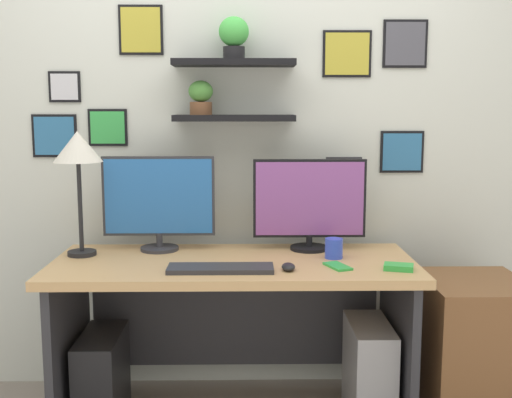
{
  "coord_description": "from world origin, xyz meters",
  "views": [
    {
      "loc": [
        0.06,
        -2.72,
        1.42
      ],
      "look_at": [
        0.1,
        0.05,
        1.02
      ],
      "focal_mm": 44.14,
      "sensor_mm": 36.0,
      "label": 1
    }
  ],
  "objects_px": {
    "desk": "(234,302)",
    "computer_mouse": "(288,267)",
    "coffee_mug": "(334,248)",
    "computer_tower_right": "(369,373)",
    "cell_phone": "(338,266)",
    "drawer_cabinet": "(473,351)",
    "scissors_tray": "(399,267)",
    "computer_tower_left": "(102,378)",
    "monitor_right": "(309,203)",
    "monitor_left": "(159,201)",
    "keyboard": "(221,268)",
    "desk_lamp": "(78,153)"
  },
  "relations": [
    {
      "from": "desk",
      "to": "computer_mouse",
      "type": "height_order",
      "value": "computer_mouse"
    },
    {
      "from": "monitor_left",
      "to": "computer_mouse",
      "type": "height_order",
      "value": "monitor_left"
    },
    {
      "from": "desk",
      "to": "computer_mouse",
      "type": "xyz_separation_m",
      "value": [
        0.23,
        -0.23,
        0.23
      ]
    },
    {
      "from": "scissors_tray",
      "to": "drawer_cabinet",
      "type": "relative_size",
      "value": 0.18
    },
    {
      "from": "cell_phone",
      "to": "computer_mouse",
      "type": "bearing_deg",
      "value": 170.54
    },
    {
      "from": "computer_mouse",
      "to": "drawer_cabinet",
      "type": "bearing_deg",
      "value": 10.11
    },
    {
      "from": "scissors_tray",
      "to": "monitor_left",
      "type": "bearing_deg",
      "value": 159.55
    },
    {
      "from": "desk",
      "to": "desk_lamp",
      "type": "height_order",
      "value": "desk_lamp"
    },
    {
      "from": "computer_tower_left",
      "to": "computer_tower_right",
      "type": "height_order",
      "value": "computer_tower_right"
    },
    {
      "from": "monitor_left",
      "to": "desk_lamp",
      "type": "bearing_deg",
      "value": -162.76
    },
    {
      "from": "keyboard",
      "to": "drawer_cabinet",
      "type": "xyz_separation_m",
      "value": [
        1.13,
        0.15,
        -0.43
      ]
    },
    {
      "from": "computer_tower_left",
      "to": "monitor_right",
      "type": "bearing_deg",
      "value": 13.46
    },
    {
      "from": "computer_tower_left",
      "to": "drawer_cabinet",
      "type": "bearing_deg",
      "value": -0.4
    },
    {
      "from": "monitor_left",
      "to": "computer_mouse",
      "type": "distance_m",
      "value": 0.74
    },
    {
      "from": "desk_lamp",
      "to": "computer_tower_left",
      "type": "distance_m",
      "value": 1.02
    },
    {
      "from": "keyboard",
      "to": "coffee_mug",
      "type": "distance_m",
      "value": 0.55
    },
    {
      "from": "monitor_right",
      "to": "keyboard",
      "type": "xyz_separation_m",
      "value": [
        -0.41,
        -0.4,
        -0.21
      ]
    },
    {
      "from": "desk_lamp",
      "to": "cell_phone",
      "type": "xyz_separation_m",
      "value": [
        1.14,
        -0.24,
        -0.46
      ]
    },
    {
      "from": "drawer_cabinet",
      "to": "computer_tower_left",
      "type": "relative_size",
      "value": 1.59
    },
    {
      "from": "desk",
      "to": "computer_tower_left",
      "type": "bearing_deg",
      "value": -173.74
    },
    {
      "from": "computer_mouse",
      "to": "desk",
      "type": "bearing_deg",
      "value": 135.31
    },
    {
      "from": "cell_phone",
      "to": "coffee_mug",
      "type": "bearing_deg",
      "value": 66.59
    },
    {
      "from": "computer_mouse",
      "to": "scissors_tray",
      "type": "xyz_separation_m",
      "value": [
        0.46,
        0.0,
        -0.0
      ]
    },
    {
      "from": "desk",
      "to": "desk_lamp",
      "type": "xyz_separation_m",
      "value": [
        -0.7,
        0.06,
        0.68
      ]
    },
    {
      "from": "monitor_left",
      "to": "keyboard",
      "type": "bearing_deg",
      "value": -52.3
    },
    {
      "from": "coffee_mug",
      "to": "computer_tower_right",
      "type": "xyz_separation_m",
      "value": [
        0.16,
        -0.07,
        -0.56
      ]
    },
    {
      "from": "monitor_right",
      "to": "scissors_tray",
      "type": "distance_m",
      "value": 0.56
    },
    {
      "from": "desk",
      "to": "keyboard",
      "type": "height_order",
      "value": "keyboard"
    },
    {
      "from": "monitor_left",
      "to": "monitor_right",
      "type": "xyz_separation_m",
      "value": [
        0.71,
        0.0,
        -0.01
      ]
    },
    {
      "from": "keyboard",
      "to": "drawer_cabinet",
      "type": "height_order",
      "value": "keyboard"
    },
    {
      "from": "computer_tower_right",
      "to": "computer_tower_left",
      "type": "bearing_deg",
      "value": 179.08
    },
    {
      "from": "monitor_left",
      "to": "computer_tower_right",
      "type": "distance_m",
      "value": 1.25
    },
    {
      "from": "monitor_left",
      "to": "coffee_mug",
      "type": "height_order",
      "value": "monitor_left"
    },
    {
      "from": "monitor_left",
      "to": "monitor_right",
      "type": "relative_size",
      "value": 0.99
    },
    {
      "from": "desk_lamp",
      "to": "computer_tower_left",
      "type": "bearing_deg",
      "value": -50.79
    },
    {
      "from": "desk",
      "to": "coffee_mug",
      "type": "xyz_separation_m",
      "value": [
        0.45,
        -0.02,
        0.26
      ]
    },
    {
      "from": "computer_tower_left",
      "to": "cell_phone",
      "type": "bearing_deg",
      "value": -6.48
    },
    {
      "from": "computer_mouse",
      "to": "desk_lamp",
      "type": "distance_m",
      "value": 1.07
    },
    {
      "from": "cell_phone",
      "to": "drawer_cabinet",
      "type": "relative_size",
      "value": 0.21
    },
    {
      "from": "cell_phone",
      "to": "drawer_cabinet",
      "type": "height_order",
      "value": "cell_phone"
    },
    {
      "from": "monitor_right",
      "to": "drawer_cabinet",
      "type": "bearing_deg",
      "value": -18.35
    },
    {
      "from": "cell_phone",
      "to": "keyboard",
      "type": "bearing_deg",
      "value": 164.2
    },
    {
      "from": "cell_phone",
      "to": "computer_tower_left",
      "type": "distance_m",
      "value": 1.18
    },
    {
      "from": "monitor_right",
      "to": "computer_tower_right",
      "type": "height_order",
      "value": "monitor_right"
    },
    {
      "from": "desk_lamp",
      "to": "scissors_tray",
      "type": "distance_m",
      "value": 1.49
    },
    {
      "from": "desk",
      "to": "computer_mouse",
      "type": "bearing_deg",
      "value": -44.69
    },
    {
      "from": "desk",
      "to": "computer_mouse",
      "type": "distance_m",
      "value": 0.4
    },
    {
      "from": "desk",
      "to": "scissors_tray",
      "type": "relative_size",
      "value": 13.38
    },
    {
      "from": "monitor_left",
      "to": "cell_phone",
      "type": "relative_size",
      "value": 3.77
    },
    {
      "from": "keyboard",
      "to": "scissors_tray",
      "type": "relative_size",
      "value": 3.67
    }
  ]
}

